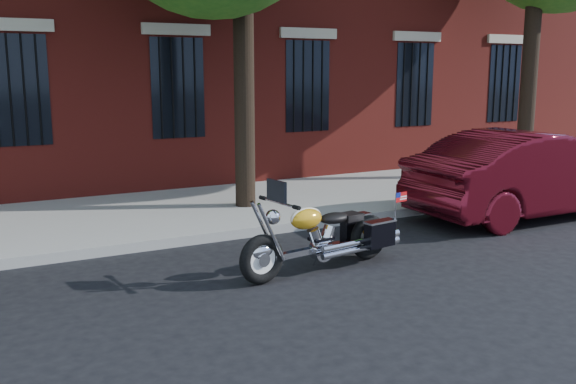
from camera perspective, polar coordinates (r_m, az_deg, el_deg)
ground at (r=8.95m, az=0.90°, el=-5.87°), size 120.00×120.00×0.00m
curb at (r=10.12m, az=-2.86°, el=-3.46°), size 40.00×0.16×0.15m
sidewalk at (r=11.80m, az=-6.72°, el=-1.45°), size 40.00×3.60×0.15m
motorcycle at (r=8.35m, az=3.43°, el=-4.08°), size 2.52×0.92×1.26m
car_maroon at (r=12.05m, az=20.82°, el=1.50°), size 4.66×1.67×1.53m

